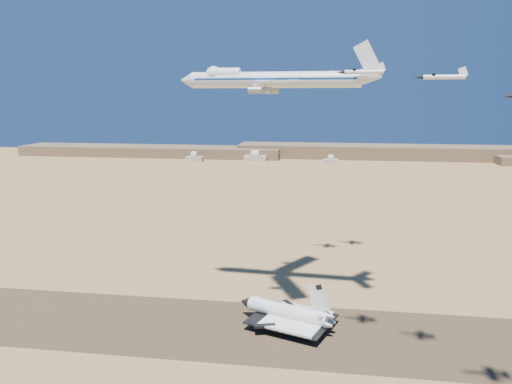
# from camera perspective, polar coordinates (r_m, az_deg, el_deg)

# --- Properties ---
(ground) EXTENTS (1200.00, 1200.00, 0.00)m
(ground) POSITION_cam_1_polar(r_m,az_deg,el_deg) (197.80, -3.66, -15.32)
(ground) COLOR #A48549
(ground) RESTS_ON ground
(runway) EXTENTS (600.00, 50.00, 0.06)m
(runway) POSITION_cam_1_polar(r_m,az_deg,el_deg) (197.79, -3.66, -15.31)
(runway) COLOR brown
(runway) RESTS_ON ground
(ridgeline) EXTENTS (960.00, 90.00, 18.00)m
(ridgeline) POSITION_cam_1_polar(r_m,az_deg,el_deg) (705.53, 10.61, 4.36)
(ridgeline) COLOR brown
(ridgeline) RESTS_ON ground
(hangars) EXTENTS (200.50, 29.50, 30.00)m
(hangars) POSITION_cam_1_polar(r_m,az_deg,el_deg) (664.68, -0.48, 3.91)
(hangars) COLOR #B0AE9C
(hangars) RESTS_ON ground
(shuttle) EXTENTS (40.01, 32.57, 19.47)m
(shuttle) POSITION_cam_1_polar(r_m,az_deg,el_deg) (197.86, 3.53, -13.63)
(shuttle) COLOR white
(shuttle) RESTS_ON runway
(carrier_747) EXTENTS (80.69, 62.53, 20.13)m
(carrier_747) POSITION_cam_1_polar(r_m,az_deg,el_deg) (203.30, 1.43, 12.71)
(carrier_747) COLOR white
(crew_a) EXTENTS (0.57, 0.73, 1.76)m
(crew_a) POSITION_cam_1_polar(r_m,az_deg,el_deg) (192.47, 6.33, -15.84)
(crew_a) COLOR #BA6A0A
(crew_a) RESTS_ON runway
(crew_b) EXTENTS (0.70, 0.90, 1.63)m
(crew_b) POSITION_cam_1_polar(r_m,az_deg,el_deg) (193.03, 5.84, -15.77)
(crew_b) COLOR #BA6A0A
(crew_b) RESTS_ON runway
(crew_c) EXTENTS (1.27, 1.04, 1.93)m
(crew_c) POSITION_cam_1_polar(r_m,az_deg,el_deg) (193.39, 6.21, -15.67)
(crew_c) COLOR #BA6A0A
(crew_c) RESTS_ON runway
(chase_jet_a) EXTENTS (14.28, 7.69, 3.55)m
(chase_jet_a) POSITION_cam_1_polar(r_m,az_deg,el_deg) (155.49, 12.12, 13.27)
(chase_jet_a) COLOR white
(chase_jet_b) EXTENTS (13.62, 7.62, 3.41)m
(chase_jet_b) POSITION_cam_1_polar(r_m,az_deg,el_deg) (148.11, 20.59, 12.22)
(chase_jet_b) COLOR white
(chase_jet_e) EXTENTS (15.22, 8.47, 3.81)m
(chase_jet_e) POSITION_cam_1_polar(r_m,az_deg,el_deg) (251.82, 7.30, 12.93)
(chase_jet_e) COLOR white
(chase_jet_f) EXTENTS (16.02, 8.85, 4.00)m
(chase_jet_f) POSITION_cam_1_polar(r_m,az_deg,el_deg) (261.34, 10.69, 12.44)
(chase_jet_f) COLOR white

